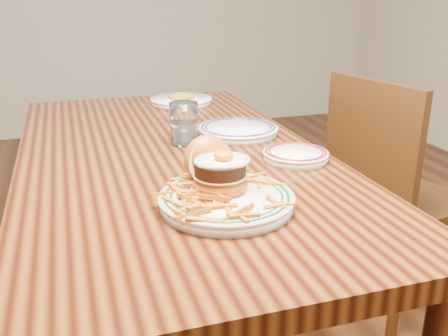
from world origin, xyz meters
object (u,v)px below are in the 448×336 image
object	(u,v)px
chair_right	(389,191)
side_plate	(296,155)
main_plate	(223,188)
table	(172,179)

from	to	relation	value
chair_right	side_plate	xyz separation A→B (m)	(-0.52, -0.27, 0.28)
main_plate	side_plate	bearing A→B (deg)	33.30
table	side_plate	bearing A→B (deg)	-31.08
table	chair_right	xyz separation A→B (m)	(0.83, 0.08, -0.18)
table	main_plate	bearing A→B (deg)	-85.77
main_plate	chair_right	bearing A→B (deg)	26.09
table	chair_right	bearing A→B (deg)	5.56
table	chair_right	size ratio (longest dim) A/B	1.76
chair_right	side_plate	size ratio (longest dim) A/B	4.86
chair_right	side_plate	distance (m)	0.65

